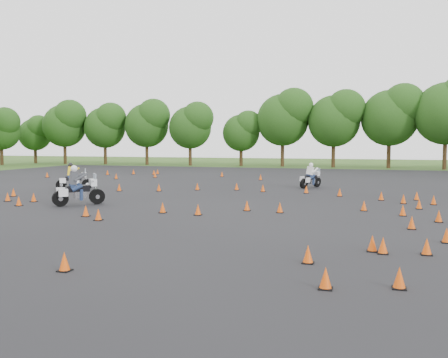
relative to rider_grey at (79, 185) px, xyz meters
name	(u,v)px	position (x,y,z in m)	size (l,w,h in m)	color
ground	(198,213)	(6.45, -0.76, -0.99)	(140.00, 140.00, 0.00)	#2D5119
asphalt_pad	(234,198)	(6.45, 5.24, -0.98)	(62.00, 62.00, 0.00)	black
treeline	(341,127)	(10.33, 34.09, 3.65)	(87.16, 32.42, 10.73)	#1E4313
traffic_cones	(223,195)	(6.10, 4.33, -0.76)	(36.71, 33.54, 0.45)	#DE4B09
rider_grey	(79,185)	(0.00, 0.00, 0.00)	(2.54, 0.78, 1.96)	#3A3C41
rider_yellow	(74,176)	(-4.55, 6.51, -0.10)	(2.27, 0.70, 1.75)	yellow
rider_white	(310,175)	(9.74, 12.50, -0.13)	(2.20, 0.67, 1.70)	silver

